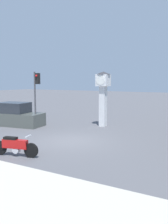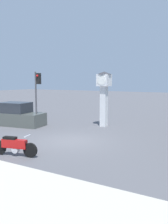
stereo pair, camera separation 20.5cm
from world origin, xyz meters
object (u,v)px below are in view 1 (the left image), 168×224
(motorcycle, at_px, (15,146))
(parked_car, at_px, (16,116))
(clock_tower, at_px, (103,90))
(traffic_light, at_px, (36,89))

(motorcycle, relative_size, parked_car, 0.51)
(clock_tower, xyz_separation_m, traffic_light, (-4.04, -2.90, 0.08))
(motorcycle, bearing_deg, clock_tower, 73.94)
(traffic_light, height_order, parked_car, traffic_light)
(motorcycle, bearing_deg, traffic_light, 107.92)
(motorcycle, xyz_separation_m, clock_tower, (0.17, 8.88, 2.27))
(traffic_light, bearing_deg, clock_tower, 35.63)
(motorcycle, height_order, parked_car, parked_car)
(clock_tower, bearing_deg, traffic_light, -144.37)
(motorcycle, distance_m, clock_tower, 9.17)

